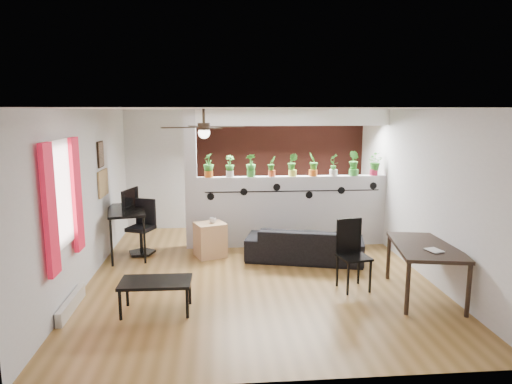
# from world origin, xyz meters

# --- Properties ---
(room_shell) EXTENTS (6.30, 7.10, 2.90)m
(room_shell) POSITION_xyz_m (0.00, 0.00, 1.30)
(room_shell) COLOR brown
(room_shell) RESTS_ON ground
(partition_wall) EXTENTS (3.60, 0.18, 1.35)m
(partition_wall) POSITION_xyz_m (0.80, 1.50, 0.68)
(partition_wall) COLOR #BCBCC1
(partition_wall) RESTS_ON ground
(ceiling_header) EXTENTS (3.60, 0.18, 0.30)m
(ceiling_header) POSITION_xyz_m (0.80, 1.50, 2.45)
(ceiling_header) COLOR white
(ceiling_header) RESTS_ON room_shell
(pier_column) EXTENTS (0.22, 0.20, 2.60)m
(pier_column) POSITION_xyz_m (-1.11, 1.50, 1.30)
(pier_column) COLOR #BCBCC1
(pier_column) RESTS_ON ground
(brick_panel) EXTENTS (3.90, 0.05, 2.60)m
(brick_panel) POSITION_xyz_m (0.80, 2.97, 1.30)
(brick_panel) COLOR #9B3D2D
(brick_panel) RESTS_ON ground
(vine_decal) EXTENTS (3.31, 0.01, 0.30)m
(vine_decal) POSITION_xyz_m (0.80, 1.40, 1.08)
(vine_decal) COLOR black
(vine_decal) RESTS_ON partition_wall
(window_assembly) EXTENTS (0.09, 1.30, 1.55)m
(window_assembly) POSITION_xyz_m (-2.56, -1.20, 1.51)
(window_assembly) COLOR white
(window_assembly) RESTS_ON room_shell
(baseboard_heater) EXTENTS (0.08, 1.00, 0.18)m
(baseboard_heater) POSITION_xyz_m (-2.54, -1.20, 0.09)
(baseboard_heater) COLOR beige
(baseboard_heater) RESTS_ON ground
(corkboard) EXTENTS (0.03, 0.60, 0.45)m
(corkboard) POSITION_xyz_m (-2.58, 0.95, 1.35)
(corkboard) COLOR #A07D4D
(corkboard) RESTS_ON room_shell
(framed_art) EXTENTS (0.03, 0.34, 0.44)m
(framed_art) POSITION_xyz_m (-2.58, 0.90, 1.85)
(framed_art) COLOR #8C7259
(framed_art) RESTS_ON room_shell
(ceiling_fan) EXTENTS (1.19, 1.19, 0.43)m
(ceiling_fan) POSITION_xyz_m (-0.80, -0.30, 2.31)
(ceiling_fan) COLOR black
(ceiling_fan) RESTS_ON room_shell
(potted_plant_0) EXTENTS (0.23, 0.26, 0.45)m
(potted_plant_0) POSITION_xyz_m (-0.78, 1.50, 1.59)
(potted_plant_0) COLOR #C85D17
(potted_plant_0) RESTS_ON partition_wall
(potted_plant_1) EXTENTS (0.25, 0.23, 0.40)m
(potted_plant_1) POSITION_xyz_m (-0.39, 1.50, 1.56)
(potted_plant_1) COLOR silver
(potted_plant_1) RESTS_ON partition_wall
(potted_plant_2) EXTENTS (0.25, 0.22, 0.43)m
(potted_plant_2) POSITION_xyz_m (0.01, 1.50, 1.58)
(potted_plant_2) COLOR #37822F
(potted_plant_2) RESTS_ON partition_wall
(potted_plant_3) EXTENTS (0.25, 0.24, 0.39)m
(potted_plant_3) POSITION_xyz_m (0.40, 1.50, 1.56)
(potted_plant_3) COLOR #BA431D
(potted_plant_3) RESTS_ON partition_wall
(potted_plant_4) EXTENTS (0.28, 0.26, 0.43)m
(potted_plant_4) POSITION_xyz_m (0.80, 1.50, 1.58)
(potted_plant_4) COLOR #EAEA52
(potted_plant_4) RESTS_ON partition_wall
(potted_plant_5) EXTENTS (0.28, 0.30, 0.45)m
(potted_plant_5) POSITION_xyz_m (1.19, 1.50, 1.59)
(potted_plant_5) COLOR #C95A17
(potted_plant_5) RESTS_ON partition_wall
(potted_plant_6) EXTENTS (0.28, 0.27, 0.43)m
(potted_plant_6) POSITION_xyz_m (1.59, 1.50, 1.58)
(potted_plant_6) COLOR silver
(potted_plant_6) RESTS_ON partition_wall
(potted_plant_7) EXTENTS (0.26, 0.30, 0.48)m
(potted_plant_7) POSITION_xyz_m (1.99, 1.50, 1.60)
(potted_plant_7) COLOR green
(potted_plant_7) RESTS_ON partition_wall
(potted_plant_8) EXTENTS (0.24, 0.26, 0.43)m
(potted_plant_8) POSITION_xyz_m (2.38, 1.50, 1.58)
(potted_plant_8) COLOR #B61D40
(potted_plant_8) RESTS_ON partition_wall
(sofa) EXTENTS (2.03, 1.20, 0.56)m
(sofa) POSITION_xyz_m (0.88, 0.58, 0.28)
(sofa) COLOR black
(sofa) RESTS_ON ground
(cube_shelf) EXTENTS (0.63, 0.59, 0.61)m
(cube_shelf) POSITION_xyz_m (-0.76, 0.93, 0.31)
(cube_shelf) COLOR tan
(cube_shelf) RESTS_ON ground
(cup) EXTENTS (0.13, 0.13, 0.10)m
(cup) POSITION_xyz_m (-0.71, 0.93, 0.66)
(cup) COLOR gray
(cup) RESTS_ON cube_shelf
(computer_desk) EXTENTS (0.86, 1.28, 0.85)m
(computer_desk) POSITION_xyz_m (-2.25, 1.12, 0.77)
(computer_desk) COLOR black
(computer_desk) RESTS_ON ground
(monitor) EXTENTS (0.33, 0.15, 0.19)m
(monitor) POSITION_xyz_m (-2.25, 1.27, 0.95)
(monitor) COLOR black
(monitor) RESTS_ON computer_desk
(office_chair) EXTENTS (0.54, 0.54, 0.98)m
(office_chair) POSITION_xyz_m (-1.98, 1.18, 0.43)
(office_chair) COLOR black
(office_chair) RESTS_ON ground
(dining_table) EXTENTS (1.05, 1.48, 0.74)m
(dining_table) POSITION_xyz_m (2.25, -1.11, 0.66)
(dining_table) COLOR black
(dining_table) RESTS_ON ground
(book) EXTENTS (0.21, 0.25, 0.02)m
(book) POSITION_xyz_m (2.15, -1.41, 0.75)
(book) COLOR gray
(book) RESTS_ON dining_table
(folding_chair) EXTENTS (0.48, 0.48, 1.02)m
(folding_chair) POSITION_xyz_m (1.32, -0.71, 0.60)
(folding_chair) COLOR black
(folding_chair) RESTS_ON ground
(coffee_table) EXTENTS (0.91, 0.52, 0.42)m
(coffee_table) POSITION_xyz_m (-1.43, -1.32, 0.38)
(coffee_table) COLOR black
(coffee_table) RESTS_ON ground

